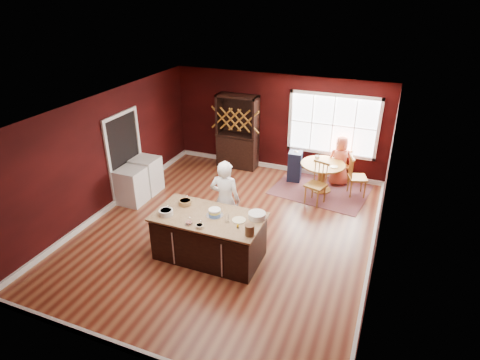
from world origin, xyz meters
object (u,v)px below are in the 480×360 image
(kitchen_island, at_px, (209,237))
(high_chair, at_px, (295,166))
(seated_woman, at_px, (340,161))
(toddler, at_px, (298,152))
(baker, at_px, (225,200))
(hutch, at_px, (237,132))
(chair_north, at_px, (341,165))
(chair_east, at_px, (358,176))
(layer_cake, at_px, (215,212))
(chair_south, at_px, (316,184))
(dining_table, at_px, (322,171))
(dryer, at_px, (147,175))
(washer, at_px, (132,186))

(kitchen_island, xyz_separation_m, high_chair, (0.66, 3.88, -0.01))
(seated_woman, height_order, toddler, seated_woman)
(baker, bearing_deg, hutch, -75.80)
(kitchen_island, bearing_deg, toddler, 79.86)
(chair_north, bearing_deg, chair_east, 94.27)
(baker, distance_m, toddler, 3.27)
(layer_cake, relative_size, chair_east, 0.30)
(baker, bearing_deg, chair_south, -127.98)
(seated_woman, relative_size, high_chair, 1.57)
(layer_cake, relative_size, toddler, 1.24)
(dining_table, xyz_separation_m, toddler, (-0.75, 0.35, 0.28))
(dining_table, height_order, high_chair, high_chair)
(baker, xyz_separation_m, dryer, (-2.69, 1.15, -0.42))
(baker, xyz_separation_m, seated_woman, (1.78, 3.38, -0.20))
(baker, xyz_separation_m, layer_cake, (0.08, -0.68, 0.11))
(kitchen_island, xyz_separation_m, chair_north, (1.82, 4.32, 0.03))
(dryer, bearing_deg, high_chair, 30.90)
(chair_north, distance_m, washer, 5.44)
(hutch, bearing_deg, dryer, -124.11)
(chair_north, bearing_deg, dryer, -4.48)
(chair_east, height_order, chair_south, chair_east)
(kitchen_island, distance_m, high_chair, 3.94)
(chair_north, distance_m, toddler, 1.23)
(kitchen_island, xyz_separation_m, baker, (0.02, 0.74, 0.43))
(toddler, height_order, dryer, toddler)
(baker, distance_m, hutch, 3.63)
(chair_north, bearing_deg, toddler, -13.72)
(dining_table, relative_size, baker, 0.63)
(dining_table, xyz_separation_m, layer_cake, (-1.35, -3.52, 0.45))
(dining_table, height_order, hutch, hutch)
(toddler, bearing_deg, hutch, 172.05)
(kitchen_island, distance_m, chair_south, 3.20)
(hutch, distance_m, washer, 3.38)
(chair_south, bearing_deg, high_chair, 145.65)
(dining_table, bearing_deg, layer_cake, -111.01)
(dining_table, relative_size, chair_east, 1.04)
(kitchen_island, height_order, baker, baker)
(dining_table, distance_m, dryer, 4.46)
(dining_table, height_order, dryer, dryer)
(high_chair, bearing_deg, chair_north, 14.76)
(chair_east, height_order, toddler, chair_east)
(dining_table, height_order, toddler, toddler)
(hutch, xyz_separation_m, washer, (-1.56, -2.94, -0.61))
(toddler, relative_size, hutch, 0.12)
(high_chair, xyz_separation_m, toddler, (0.04, 0.05, 0.38))
(washer, bearing_deg, chair_east, 25.75)
(washer, bearing_deg, baker, -10.72)
(chair_south, relative_size, toddler, 4.06)
(dryer, bearing_deg, kitchen_island, -35.25)
(baker, relative_size, dryer, 1.92)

